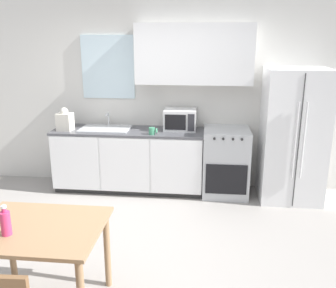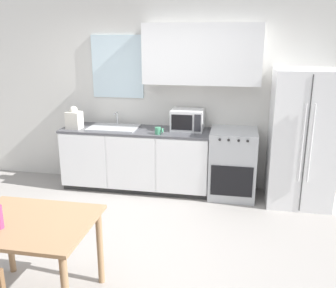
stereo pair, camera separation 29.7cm
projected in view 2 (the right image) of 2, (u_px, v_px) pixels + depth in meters
name	position (u px, v px, depth m)	size (l,w,h in m)	color
ground_plane	(119.00, 253.00, 3.85)	(12.00, 12.00, 0.00)	gray
wall_back	(165.00, 87.00, 5.31)	(12.00, 0.38, 2.70)	silver
kitchen_counter	(137.00, 159.00, 5.37)	(2.11, 0.62, 0.89)	#333333
oven_range	(233.00, 164.00, 5.12)	(0.62, 0.63, 0.93)	#B7BABC
refrigerator	(301.00, 138.00, 4.81)	(0.80, 0.74, 1.76)	white
kitchen_sink	(114.00, 127.00, 5.31)	(0.68, 0.45, 0.20)	#B7BABC
microwave	(187.00, 120.00, 5.17)	(0.44, 0.36, 0.29)	silver
coffee_mug	(158.00, 131.00, 4.98)	(0.11, 0.08, 0.09)	#3F8C66
grocery_bag_0	(74.00, 119.00, 5.26)	(0.22, 0.19, 0.32)	silver
dining_table	(30.00, 234.00, 2.99)	(1.01, 0.80, 0.74)	#997551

